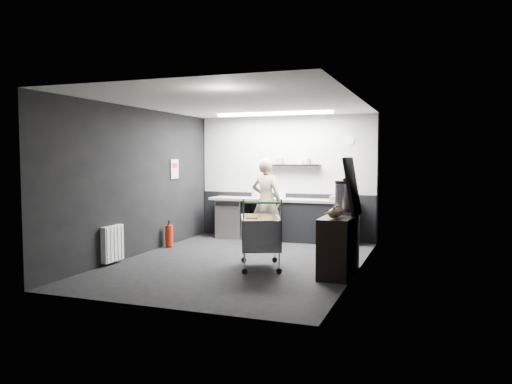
% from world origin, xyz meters
% --- Properties ---
extents(floor, '(5.50, 5.50, 0.00)m').
position_xyz_m(floor, '(0.00, 0.00, 0.00)').
color(floor, black).
rests_on(floor, ground).
extents(ceiling, '(5.50, 5.50, 0.00)m').
position_xyz_m(ceiling, '(0.00, 0.00, 2.70)').
color(ceiling, white).
rests_on(ceiling, wall_back).
extents(wall_back, '(5.50, 0.00, 5.50)m').
position_xyz_m(wall_back, '(0.00, 2.75, 1.35)').
color(wall_back, black).
rests_on(wall_back, floor).
extents(wall_front, '(5.50, 0.00, 5.50)m').
position_xyz_m(wall_front, '(0.00, -2.75, 1.35)').
color(wall_front, black).
rests_on(wall_front, floor).
extents(wall_left, '(0.00, 5.50, 5.50)m').
position_xyz_m(wall_left, '(-2.00, 0.00, 1.35)').
color(wall_left, black).
rests_on(wall_left, floor).
extents(wall_right, '(0.00, 5.50, 5.50)m').
position_xyz_m(wall_right, '(2.00, 0.00, 1.35)').
color(wall_right, black).
rests_on(wall_right, floor).
extents(kitchen_wall_panel, '(3.95, 0.02, 1.70)m').
position_xyz_m(kitchen_wall_panel, '(0.00, 2.73, 1.85)').
color(kitchen_wall_panel, '#B1B1AC').
rests_on(kitchen_wall_panel, wall_back).
extents(dado_panel, '(3.95, 0.02, 1.00)m').
position_xyz_m(dado_panel, '(0.00, 2.73, 0.50)').
color(dado_panel, black).
rests_on(dado_panel, wall_back).
extents(floating_shelf, '(1.20, 0.22, 0.04)m').
position_xyz_m(floating_shelf, '(0.20, 2.62, 1.62)').
color(floating_shelf, black).
rests_on(floating_shelf, wall_back).
extents(wall_clock, '(0.20, 0.03, 0.20)m').
position_xyz_m(wall_clock, '(1.40, 2.72, 2.15)').
color(wall_clock, white).
rests_on(wall_clock, wall_back).
extents(poster, '(0.02, 0.30, 0.40)m').
position_xyz_m(poster, '(-1.98, 1.30, 1.55)').
color(poster, silver).
rests_on(poster, wall_left).
extents(poster_red_band, '(0.02, 0.22, 0.10)m').
position_xyz_m(poster_red_band, '(-1.98, 1.30, 1.62)').
color(poster_red_band, red).
rests_on(poster_red_band, poster).
extents(radiator, '(0.10, 0.50, 0.60)m').
position_xyz_m(radiator, '(-1.94, -0.90, 0.35)').
color(radiator, white).
rests_on(radiator, wall_left).
extents(ceiling_strip, '(2.40, 0.20, 0.04)m').
position_xyz_m(ceiling_strip, '(0.00, 1.85, 2.67)').
color(ceiling_strip, white).
rests_on(ceiling_strip, ceiling).
extents(prep_counter, '(3.20, 0.61, 0.90)m').
position_xyz_m(prep_counter, '(0.14, 2.42, 0.46)').
color(prep_counter, black).
rests_on(prep_counter, floor).
extents(person, '(0.70, 0.51, 1.78)m').
position_xyz_m(person, '(-0.20, 1.97, 0.89)').
color(person, beige).
rests_on(person, floor).
extents(shopping_cart, '(0.97, 1.24, 1.13)m').
position_xyz_m(shopping_cart, '(0.48, -0.32, 0.54)').
color(shopping_cart, silver).
rests_on(shopping_cart, floor).
extents(sideboard, '(0.51, 1.20, 1.79)m').
position_xyz_m(sideboard, '(1.77, -0.27, 0.57)').
color(sideboard, black).
rests_on(sideboard, floor).
extents(fire_extinguisher, '(0.16, 0.16, 0.51)m').
position_xyz_m(fire_extinguisher, '(-1.85, 0.82, 0.25)').
color(fire_extinguisher, red).
rests_on(fire_extinguisher, floor).
extents(cardboard_box, '(0.55, 0.43, 0.11)m').
position_xyz_m(cardboard_box, '(1.36, 2.37, 0.95)').
color(cardboard_box, '#A07655').
rests_on(cardboard_box, prep_counter).
extents(pink_tub, '(0.19, 0.19, 0.19)m').
position_xyz_m(pink_tub, '(-0.59, 2.42, 0.99)').
color(pink_tub, silver).
rests_on(pink_tub, prep_counter).
extents(white_container, '(0.17, 0.13, 0.14)m').
position_xyz_m(white_container, '(0.01, 2.37, 0.97)').
color(white_container, white).
rests_on(white_container, prep_counter).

